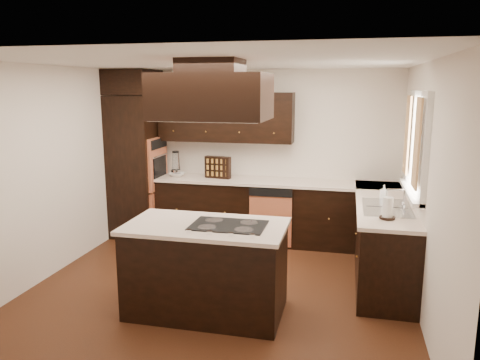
# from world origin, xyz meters

# --- Properties ---
(floor) EXTENTS (4.20, 4.20, 0.02)m
(floor) POSITION_xyz_m (0.00, 0.00, -0.01)
(floor) COLOR #5A2F18
(floor) RESTS_ON ground
(ceiling) EXTENTS (4.20, 4.20, 0.02)m
(ceiling) POSITION_xyz_m (0.00, 0.00, 2.51)
(ceiling) COLOR white
(ceiling) RESTS_ON ground
(wall_back) EXTENTS (4.20, 0.02, 2.50)m
(wall_back) POSITION_xyz_m (0.00, 2.11, 1.25)
(wall_back) COLOR silver
(wall_back) RESTS_ON ground
(wall_front) EXTENTS (4.20, 0.02, 2.50)m
(wall_front) POSITION_xyz_m (0.00, -2.11, 1.25)
(wall_front) COLOR silver
(wall_front) RESTS_ON ground
(wall_left) EXTENTS (0.02, 4.20, 2.50)m
(wall_left) POSITION_xyz_m (-2.11, 0.00, 1.25)
(wall_left) COLOR silver
(wall_left) RESTS_ON ground
(wall_right) EXTENTS (0.02, 4.20, 2.50)m
(wall_right) POSITION_xyz_m (2.11, 0.00, 1.25)
(wall_right) COLOR silver
(wall_right) RESTS_ON ground
(oven_column) EXTENTS (0.65, 0.75, 2.12)m
(oven_column) POSITION_xyz_m (-1.78, 1.71, 1.06)
(oven_column) COLOR black
(oven_column) RESTS_ON floor
(wall_oven_face) EXTENTS (0.05, 0.62, 0.78)m
(wall_oven_face) POSITION_xyz_m (-1.43, 1.71, 1.12)
(wall_oven_face) COLOR #DC734A
(wall_oven_face) RESTS_ON oven_column
(base_cabinets_back) EXTENTS (2.93, 0.60, 0.88)m
(base_cabinets_back) POSITION_xyz_m (0.03, 1.80, 0.44)
(base_cabinets_back) COLOR black
(base_cabinets_back) RESTS_ON floor
(base_cabinets_right) EXTENTS (0.60, 2.40, 0.88)m
(base_cabinets_right) POSITION_xyz_m (1.80, 0.90, 0.44)
(base_cabinets_right) COLOR black
(base_cabinets_right) RESTS_ON floor
(countertop_back) EXTENTS (2.93, 0.63, 0.04)m
(countertop_back) POSITION_xyz_m (0.03, 1.79, 0.90)
(countertop_back) COLOR beige
(countertop_back) RESTS_ON base_cabinets_back
(countertop_right) EXTENTS (0.63, 2.40, 0.04)m
(countertop_right) POSITION_xyz_m (1.79, 0.90, 0.90)
(countertop_right) COLOR beige
(countertop_right) RESTS_ON base_cabinets_right
(upper_cabinets) EXTENTS (2.00, 0.34, 0.72)m
(upper_cabinets) POSITION_xyz_m (-0.43, 1.93, 1.81)
(upper_cabinets) COLOR black
(upper_cabinets) RESTS_ON wall_back
(dishwasher_front) EXTENTS (0.60, 0.05, 0.72)m
(dishwasher_front) POSITION_xyz_m (0.33, 1.50, 0.40)
(dishwasher_front) COLOR #DC734A
(dishwasher_front) RESTS_ON floor
(window_frame) EXTENTS (0.06, 1.32, 1.12)m
(window_frame) POSITION_xyz_m (2.07, 0.55, 1.65)
(window_frame) COLOR white
(window_frame) RESTS_ON wall_right
(window_pane) EXTENTS (0.00, 1.20, 1.00)m
(window_pane) POSITION_xyz_m (2.10, 0.55, 1.65)
(window_pane) COLOR white
(window_pane) RESTS_ON wall_right
(curtain_left) EXTENTS (0.02, 0.34, 0.90)m
(curtain_left) POSITION_xyz_m (2.01, 0.13, 1.70)
(curtain_left) COLOR beige
(curtain_left) RESTS_ON wall_right
(curtain_right) EXTENTS (0.02, 0.34, 0.90)m
(curtain_right) POSITION_xyz_m (2.01, 0.97, 1.70)
(curtain_right) COLOR beige
(curtain_right) RESTS_ON wall_right
(sink_rim) EXTENTS (0.52, 0.84, 0.01)m
(sink_rim) POSITION_xyz_m (1.80, 0.55, 0.92)
(sink_rim) COLOR silver
(sink_rim) RESTS_ON countertop_right
(island) EXTENTS (1.52, 0.83, 0.88)m
(island) POSITION_xyz_m (0.02, -0.52, 0.44)
(island) COLOR black
(island) RESTS_ON floor
(island_top) EXTENTS (1.58, 0.89, 0.04)m
(island_top) POSITION_xyz_m (0.02, -0.52, 0.90)
(island_top) COLOR beige
(island_top) RESTS_ON island
(cooktop) EXTENTS (0.72, 0.48, 0.01)m
(cooktop) POSITION_xyz_m (0.25, -0.52, 0.93)
(cooktop) COLOR black
(cooktop) RESTS_ON island_top
(range_hood) EXTENTS (1.05, 0.72, 0.42)m
(range_hood) POSITION_xyz_m (0.10, -0.55, 2.16)
(range_hood) COLOR black
(range_hood) RESTS_ON ceiling
(hood_duct) EXTENTS (0.55, 0.50, 0.13)m
(hood_duct) POSITION_xyz_m (0.10, -0.55, 2.44)
(hood_duct) COLOR black
(hood_duct) RESTS_ON ceiling
(blender_base) EXTENTS (0.15, 0.15, 0.10)m
(blender_base) POSITION_xyz_m (-1.17, 1.79, 0.97)
(blender_base) COLOR silver
(blender_base) RESTS_ON countertop_back
(blender_pitcher) EXTENTS (0.13, 0.13, 0.26)m
(blender_pitcher) POSITION_xyz_m (-1.17, 1.79, 1.15)
(blender_pitcher) COLOR silver
(blender_pitcher) RESTS_ON blender_base
(spice_rack) EXTENTS (0.40, 0.16, 0.32)m
(spice_rack) POSITION_xyz_m (-0.51, 1.79, 1.08)
(spice_rack) COLOR black
(spice_rack) RESTS_ON countertop_back
(mixing_bowl) EXTENTS (0.24, 0.24, 0.06)m
(mixing_bowl) POSITION_xyz_m (-1.15, 1.78, 0.95)
(mixing_bowl) COLOR white
(mixing_bowl) RESTS_ON countertop_back
(soap_bottle) EXTENTS (0.10, 0.10, 0.17)m
(soap_bottle) POSITION_xyz_m (1.79, 1.01, 1.00)
(soap_bottle) COLOR white
(soap_bottle) RESTS_ON countertop_right
(paper_towel) EXTENTS (0.13, 0.13, 0.23)m
(paper_towel) POSITION_xyz_m (1.77, 0.08, 1.03)
(paper_towel) COLOR white
(paper_towel) RESTS_ON countertop_right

